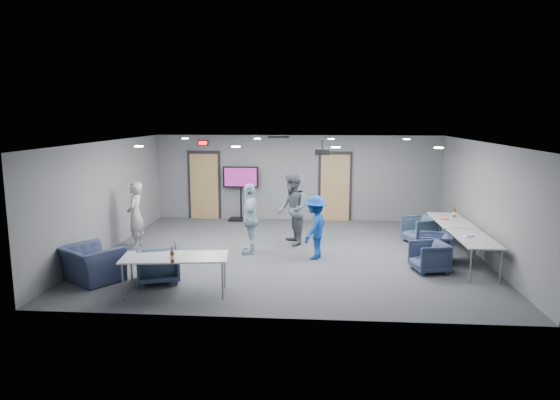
# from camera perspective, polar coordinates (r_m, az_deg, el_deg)

# --- Properties ---
(floor) EXTENTS (9.00, 9.00, 0.00)m
(floor) POSITION_cam_1_polar(r_m,az_deg,el_deg) (12.23, 1.15, -6.06)
(floor) COLOR #373A3E
(floor) RESTS_ON ground
(ceiling) EXTENTS (9.00, 9.00, 0.00)m
(ceiling) POSITION_cam_1_polar(r_m,az_deg,el_deg) (11.79, 1.19, 6.68)
(ceiling) COLOR white
(ceiling) RESTS_ON wall_back
(wall_back) EXTENTS (9.00, 0.02, 2.70)m
(wall_back) POSITION_cam_1_polar(r_m,az_deg,el_deg) (15.89, 1.99, 2.54)
(wall_back) COLOR slate
(wall_back) RESTS_ON floor
(wall_front) EXTENTS (9.00, 0.02, 2.70)m
(wall_front) POSITION_cam_1_polar(r_m,az_deg,el_deg) (8.03, -0.44, -4.46)
(wall_front) COLOR slate
(wall_front) RESTS_ON floor
(wall_left) EXTENTS (0.02, 8.00, 2.70)m
(wall_left) POSITION_cam_1_polar(r_m,az_deg,el_deg) (12.99, -19.07, 0.43)
(wall_left) COLOR slate
(wall_left) RESTS_ON floor
(wall_right) EXTENTS (0.02, 8.00, 2.70)m
(wall_right) POSITION_cam_1_polar(r_m,az_deg,el_deg) (12.52, 22.20, -0.08)
(wall_right) COLOR slate
(wall_right) RESTS_ON floor
(door_left) EXTENTS (1.06, 0.17, 2.24)m
(door_left) POSITION_cam_1_polar(r_m,az_deg,el_deg) (16.29, -8.64, 1.61)
(door_left) COLOR black
(door_left) RESTS_ON wall_back
(door_right) EXTENTS (1.06, 0.17, 2.24)m
(door_right) POSITION_cam_1_polar(r_m,az_deg,el_deg) (15.88, 6.30, 1.46)
(door_right) COLOR black
(door_right) RESTS_ON wall_back
(exit_sign) EXTENTS (0.32, 0.08, 0.16)m
(exit_sign) POSITION_cam_1_polar(r_m,az_deg,el_deg) (16.14, -8.78, 6.47)
(exit_sign) COLOR black
(exit_sign) RESTS_ON wall_back
(hvac_diffuser) EXTENTS (0.60, 0.60, 0.03)m
(hvac_diffuser) POSITION_cam_1_polar(r_m,az_deg,el_deg) (14.62, -0.16, 7.19)
(hvac_diffuser) COLOR black
(hvac_diffuser) RESTS_ON ceiling
(downlights) EXTENTS (6.18, 3.78, 0.02)m
(downlights) POSITION_cam_1_polar(r_m,az_deg,el_deg) (11.79, 1.19, 6.61)
(downlights) COLOR white
(downlights) RESTS_ON ceiling
(person_a) EXTENTS (0.44, 0.63, 1.68)m
(person_a) POSITION_cam_1_polar(r_m,az_deg,el_deg) (13.03, -16.19, -1.68)
(person_a) COLOR #969896
(person_a) RESTS_ON floor
(person_b) EXTENTS (0.92, 1.06, 1.86)m
(person_b) POSITION_cam_1_polar(r_m,az_deg,el_deg) (12.82, 1.42, -1.06)
(person_b) COLOR #4D555C
(person_b) RESTS_ON floor
(person_c) EXTENTS (0.51, 1.03, 1.71)m
(person_c) POSITION_cam_1_polar(r_m,az_deg,el_deg) (12.05, -3.43, -2.13)
(person_c) COLOR #A2BBD1
(person_c) RESTS_ON floor
(person_d) EXTENTS (0.85, 1.09, 1.48)m
(person_d) POSITION_cam_1_polar(r_m,az_deg,el_deg) (11.62, 4.02, -3.14)
(person_d) COLOR #163D93
(person_d) RESTS_ON floor
(chair_right_a) EXTENTS (1.00, 0.99, 0.70)m
(chair_right_a) POSITION_cam_1_polar(r_m,az_deg,el_deg) (13.59, 15.73, -3.30)
(chair_right_a) COLOR #384C61
(chair_right_a) RESTS_ON floor
(chair_right_b) EXTENTS (0.82, 0.80, 0.65)m
(chair_right_b) POSITION_cam_1_polar(r_m,az_deg,el_deg) (12.01, 17.27, -5.20)
(chair_right_b) COLOR #353D5C
(chair_right_b) RESTS_ON floor
(chair_right_c) EXTENTS (0.85, 0.83, 0.65)m
(chair_right_c) POSITION_cam_1_polar(r_m,az_deg,el_deg) (11.18, 16.69, -6.26)
(chair_right_c) COLOR #333D59
(chair_right_c) RESTS_ON floor
(chair_front_a) EXTENTS (1.04, 1.06, 0.76)m
(chair_front_a) POSITION_cam_1_polar(r_m,az_deg,el_deg) (10.38, -13.76, -7.02)
(chair_front_a) COLOR #394863
(chair_front_a) RESTS_ON floor
(chair_front_b) EXTENTS (1.46, 1.42, 0.72)m
(chair_front_b) POSITION_cam_1_polar(r_m,az_deg,el_deg) (10.80, -20.74, -6.84)
(chair_front_b) COLOR #37405F
(chair_front_b) RESTS_ON floor
(table_right_a) EXTENTS (0.81, 1.93, 0.73)m
(table_right_a) POSITION_cam_1_polar(r_m,az_deg,el_deg) (13.22, 18.96, -2.32)
(table_right_a) COLOR #AEB1B3
(table_right_a) RESTS_ON floor
(table_right_b) EXTENTS (0.74, 1.77, 0.73)m
(table_right_b) POSITION_cam_1_polar(r_m,az_deg,el_deg) (11.44, 21.32, -4.29)
(table_right_b) COLOR #AEB1B3
(table_right_b) RESTS_ON floor
(table_front_left) EXTENTS (2.03, 1.05, 0.73)m
(table_front_left) POSITION_cam_1_polar(r_m,az_deg,el_deg) (9.51, -11.90, -6.55)
(table_front_left) COLOR #AEB1B3
(table_front_left) RESTS_ON floor
(bottle_front) EXTENTS (0.08, 0.08, 0.29)m
(bottle_front) POSITION_cam_1_polar(r_m,az_deg,el_deg) (9.08, -12.21, -6.35)
(bottle_front) COLOR #623610
(bottle_front) RESTS_ON table_front_left
(bottle_right) EXTENTS (0.07, 0.07, 0.28)m
(bottle_right) POSITION_cam_1_polar(r_m,az_deg,el_deg) (13.58, 19.30, -1.41)
(bottle_right) COLOR #623610
(bottle_right) RESTS_ON table_right_a
(snack_box) EXTENTS (0.20, 0.15, 0.04)m
(snack_box) POSITION_cam_1_polar(r_m,az_deg,el_deg) (13.13, 18.26, -2.09)
(snack_box) COLOR orange
(snack_box) RESTS_ON table_right_a
(wrapper) EXTENTS (0.24, 0.21, 0.05)m
(wrapper) POSITION_cam_1_polar(r_m,az_deg,el_deg) (11.51, 20.75, -3.82)
(wrapper) COLOR silver
(wrapper) RESTS_ON table_right_b
(tv_stand) EXTENTS (1.13, 0.54, 1.73)m
(tv_stand) POSITION_cam_1_polar(r_m,az_deg,el_deg) (15.87, -4.50, 1.15)
(tv_stand) COLOR black
(tv_stand) RESTS_ON floor
(projector) EXTENTS (0.38, 0.36, 0.36)m
(projector) POSITION_cam_1_polar(r_m,az_deg,el_deg) (12.76, 4.85, 5.53)
(projector) COLOR black
(projector) RESTS_ON ceiling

